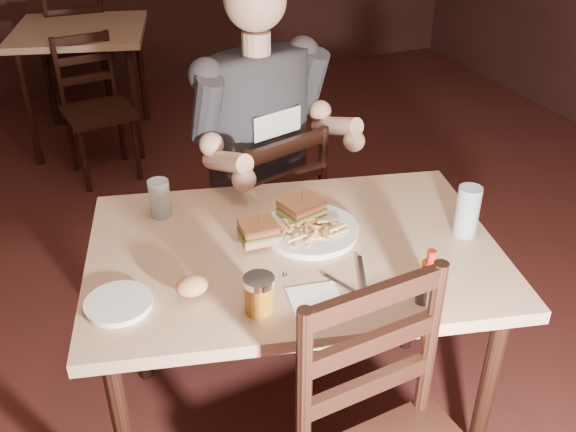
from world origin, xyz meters
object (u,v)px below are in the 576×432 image
object	(u,v)px
dinner_plate	(310,231)
side_plate	(119,305)
bg_chair_near	(98,112)
glass_left	(160,198)
glass_right	(467,211)
diner	(264,112)
bg_chair_far	(78,49)
bg_table	(81,42)
chair_far	(260,225)
hot_sauce	(429,273)
main_table	(294,268)
syrup_dispenser	(259,295)

from	to	relation	value
dinner_plate	side_plate	bearing A→B (deg)	-166.32
bg_chair_near	side_plate	world-z (taller)	bg_chair_near
glass_left	side_plate	world-z (taller)	glass_left
glass_right	side_plate	bearing A→B (deg)	178.64
diner	glass_left	xyz separation A→B (m)	(-0.45, -0.26, -0.13)
bg_chair_far	glass_left	xyz separation A→B (m)	(0.03, -2.99, 0.36)
bg_table	side_plate	bearing A→B (deg)	-93.32
chair_far	bg_chair_far	size ratio (longest dim) A/B	0.95
bg_table	glass_right	xyz separation A→B (m)	(0.88, -2.89, 0.17)
hot_sauce	side_plate	size ratio (longest dim) A/B	0.83
main_table	bg_chair_far	size ratio (longest dim) A/B	1.43
dinner_plate	glass_right	size ratio (longest dim) A/B	1.81
bg_table	glass_right	bearing A→B (deg)	-73.01
diner	side_plate	bearing A→B (deg)	-150.20
hot_sauce	chair_far	bearing A→B (deg)	98.68
hot_sauce	side_plate	xyz separation A→B (m)	(-0.78, 0.25, -0.07)
bg_chair_far	glass_right	size ratio (longest dim) A/B	5.86
main_table	chair_far	world-z (taller)	chair_far
syrup_dispenser	diner	bearing A→B (deg)	81.48
chair_far	glass_right	bearing A→B (deg)	102.08
diner	side_plate	world-z (taller)	diner
main_table	bg_table	size ratio (longest dim) A/B	1.41
dinner_plate	side_plate	world-z (taller)	dinner_plate
chair_far	syrup_dispenser	bearing A→B (deg)	54.88
bg_table	bg_chair_near	size ratio (longest dim) A/B	1.16
main_table	dinner_plate	size ratio (longest dim) A/B	4.62
bg_chair_far	hot_sauce	world-z (taller)	bg_chair_far
dinner_plate	bg_chair_far	bearing A→B (deg)	97.66
glass_left	bg_chair_near	bearing A→B (deg)	90.94
diner	bg_chair_far	bearing A→B (deg)	83.13
bg_table	diner	distance (m)	2.25
chair_far	side_plate	world-z (taller)	chair_far
syrup_dispenser	hot_sauce	bearing A→B (deg)	-0.89
hot_sauce	bg_chair_far	bearing A→B (deg)	99.52
chair_far	bg_chair_near	size ratio (longest dim) A/B	1.09
chair_far	side_plate	size ratio (longest dim) A/B	5.20
bg_table	glass_left	distance (m)	2.45
bg_chair_far	syrup_dispenser	world-z (taller)	bg_chair_far
bg_chair_near	glass_right	size ratio (longest dim) A/B	5.10
diner	glass_right	xyz separation A→B (m)	(0.40, -0.71, -0.11)
glass_left	chair_far	bearing A→B (deg)	35.65
side_plate	bg_table	bearing A→B (deg)	86.68
diner	glass_right	world-z (taller)	diner
syrup_dispenser	chair_far	bearing A→B (deg)	83.39
bg_chair_far	bg_chair_near	world-z (taller)	bg_chair_far
bg_chair_near	side_plate	bearing A→B (deg)	-102.67
main_table	syrup_dispenser	bearing A→B (deg)	-128.11
diner	syrup_dispenser	world-z (taller)	diner
glass_right	side_plate	distance (m)	1.05
side_plate	dinner_plate	bearing A→B (deg)	13.68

